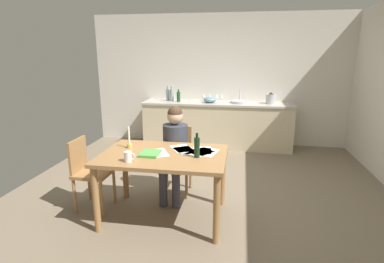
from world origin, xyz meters
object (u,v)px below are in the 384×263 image
Objects in this scene: chair_side_empty at (89,170)px; wine_bottle_on_table at (197,147)px; dining_table at (164,163)px; candlestick at (129,142)px; chair_at_table at (177,156)px; wine_glass_near_sink at (221,96)px; person_seated at (174,147)px; coffee_mug at (128,157)px; stovetop_kettle at (271,99)px; mixing_bowl at (210,100)px; bottle_wine_red at (179,97)px; bottle_oil at (168,94)px; wine_glass_back_right at (204,96)px; sink_unit at (240,102)px; wine_glass_back_left at (209,96)px; book_magazine at (150,153)px; bottle_vinegar at (172,95)px; wine_glass_by_kettle at (216,96)px.

wine_bottle_on_table is at bearing -5.52° from chair_side_empty.
chair_side_empty is (-0.95, 0.07, -0.18)m from dining_table.
candlestick reaches higher than dining_table.
wine_glass_near_sink is at bearing 79.76° from chair_at_table.
person_seated is 1.08m from chair_side_empty.
chair_side_empty is 3.27m from wine_glass_near_sink.
stovetop_kettle is at bearing 62.32° from coffee_mug.
chair_at_table is at bearing -95.76° from mixing_bowl.
wine_bottle_on_table reaches higher than mixing_bowl.
chair_at_table is at bearing 33.89° from chair_side_empty.
bottle_wine_red is at bearing 79.08° from chair_side_empty.
wine_glass_back_right is (0.72, 0.08, -0.02)m from bottle_oil.
person_seated is at bearing -120.85° from stovetop_kettle.
person_seated reaches higher than chair_side_empty.
chair_side_empty is 3.55× the size of bottle_wine_red.
person_seated is 3.32× the size of sink_unit.
stovetop_kettle is 1.43× the size of wine_glass_back_left.
book_magazine is 3.08m from wine_glass_back_left.
person_seated is 4.89× the size of book_magazine.
coffee_mug is 0.55× the size of stovetop_kettle.
wine_glass_near_sink is (0.98, 0.13, -0.01)m from bottle_vinegar.
coffee_mug is 0.45× the size of wine_bottle_on_table.
chair_side_empty is 3.23m from wine_glass_by_kettle.
book_magazine is 3.12m from wine_glass_near_sink.
sink_unit is (1.73, 2.78, 0.44)m from chair_side_empty.
coffee_mug is 0.50× the size of bottle_wine_red.
chair_at_table is at bearing 80.23° from book_magazine.
wine_glass_near_sink is at bearing 73.37° from candlestick.
coffee_mug is 3.19m from bottle_vinegar.
mixing_bowl is at bearing -177.71° from stovetop_kettle.
bottle_vinegar is 0.17m from bottle_wine_red.
person_seated is 2.47m from wine_glass_back_left.
dining_table is 2.97m from sink_unit.
stovetop_kettle is 1.07m from wine_glass_by_kettle.
candlestick is (0.50, 0.07, 0.36)m from chair_side_empty.
mixing_bowl is at bearing -53.29° from wine_glass_back_right.
sink_unit is 0.58m from mixing_bowl.
person_seated is 2.69m from stovetop_kettle.
chair_side_empty is 2.88m from bottle_vinegar.
bottle_wine_red is 0.63m from mixing_bowl.
wine_bottle_on_table is 1.73× the size of wine_glass_near_sink.
bottle_oil is 1.94× the size of wine_glass_near_sink.
bottle_vinegar reaches higher than wine_bottle_on_table.
chair_side_empty is 3.43× the size of mixing_bowl.
coffee_mug is 3.12m from bottle_wine_red.
sink_unit reaches higher than coffee_mug.
bottle_wine_red is at bearing -178.61° from stovetop_kettle.
bottle_oil is 0.88m from mixing_bowl.
coffee_mug is 0.78× the size of wine_glass_back_right.
bottle_oil reaches higher than candlestick.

